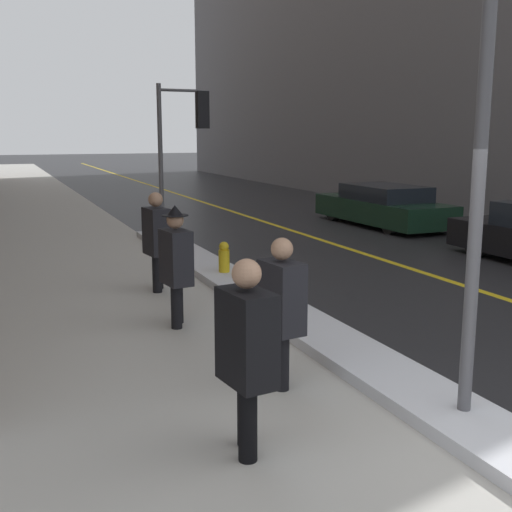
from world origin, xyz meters
TOP-DOWN VIEW (x-y plane):
  - ground_plane at (0.00, 0.00)m, footprint 160.00×160.00m
  - sidewalk_slab at (-2.00, 15.00)m, footprint 4.00×80.00m
  - road_centre_stripe at (4.00, 15.00)m, footprint 0.16×80.00m
  - snow_bank_curb at (0.25, 5.77)m, footprint 0.84×13.64m
  - lamp_post at (0.32, 0.76)m, footprint 0.28×0.28m
  - traffic_light_near at (0.98, 11.80)m, footprint 1.31×0.34m
  - pedestrian_in_glasses at (-1.72, 1.00)m, footprint 0.38×0.57m
  - pedestrian_with_shoulder_bag at (-0.85, 2.23)m, footprint 0.37×0.74m
  - pedestrian_nearside at (-1.29, 4.70)m, footprint 0.37×0.55m
  - pedestrian_trailing at (-1.04, 6.78)m, footprint 0.38×0.58m
  - parked_car_dark_green at (6.83, 11.96)m, footprint 1.83×4.80m
  - fire_hydrant at (0.28, 7.17)m, footprint 0.20×0.20m

SIDE VIEW (x-z plane):
  - ground_plane at x=0.00m, z-range 0.00..0.00m
  - road_centre_stripe at x=4.00m, z-range 0.00..0.00m
  - sidewalk_slab at x=-2.00m, z-range 0.00..0.01m
  - snow_bank_curb at x=0.25m, z-range 0.00..0.14m
  - fire_hydrant at x=0.28m, z-range 0.00..0.70m
  - parked_car_dark_green at x=6.83m, z-range -0.03..1.14m
  - pedestrian_with_shoulder_bag at x=-0.85m, z-range 0.08..1.67m
  - pedestrian_nearside at x=-1.29m, z-range 0.08..1.76m
  - pedestrian_in_glasses at x=-1.72m, z-range 0.09..1.75m
  - pedestrian_trailing at x=-1.04m, z-range 0.09..1.77m
  - traffic_light_near at x=0.98m, z-range 0.84..4.63m
  - lamp_post at x=0.32m, z-range 0.49..5.47m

